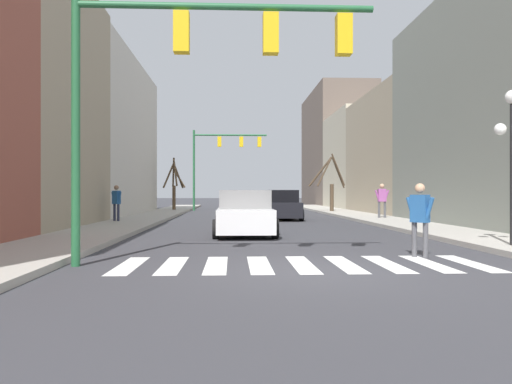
# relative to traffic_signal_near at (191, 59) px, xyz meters

# --- Properties ---
(ground_plane) EXTENTS (240.00, 240.00, 0.00)m
(ground_plane) POSITION_rel_traffic_signal_near_xyz_m (2.32, -0.91, -4.26)
(ground_plane) COLOR #38383D
(building_row_left) EXTENTS (6.00, 37.46, 10.83)m
(building_row_left) POSITION_rel_traffic_signal_near_xyz_m (-8.31, 11.51, 0.95)
(building_row_left) COLOR #934C3D
(building_row_left) RESTS_ON ground_plane
(building_row_right) EXTENTS (6.00, 62.07, 13.11)m
(building_row_right) POSITION_rel_traffic_signal_near_xyz_m (12.95, 25.18, 1.12)
(building_row_right) COLOR beige
(building_row_right) RESTS_ON ground_plane
(crosswalk_stripes) EXTENTS (7.65, 2.60, 0.01)m
(crosswalk_stripes) POSITION_rel_traffic_signal_near_xyz_m (2.32, 0.05, -4.26)
(crosswalk_stripes) COLOR white
(crosswalk_stripes) RESTS_ON ground_plane
(traffic_signal_near) EXTENTS (6.24, 0.28, 5.77)m
(traffic_signal_near) POSITION_rel_traffic_signal_near_xyz_m (0.00, 0.00, 0.00)
(traffic_signal_near) COLOR #236038
(traffic_signal_near) RESTS_ON ground_plane
(traffic_signal_far) EXTENTS (6.11, 0.28, 6.65)m
(traffic_signal_far) POSITION_rel_traffic_signal_near_xyz_m (-0.17, 30.99, 0.64)
(traffic_signal_far) COLOR #236038
(traffic_signal_far) RESTS_ON ground_plane
(street_lamp_right_corner) EXTENTS (0.95, 0.36, 4.01)m
(street_lamp_right_corner) POSITION_rel_traffic_signal_near_xyz_m (8.08, 2.18, -1.26)
(street_lamp_right_corner) COLOR black
(street_lamp_right_corner) RESTS_ON sidewalk_right
(car_parked_left_far) EXTENTS (2.13, 4.52, 1.64)m
(car_parked_left_far) POSITION_rel_traffic_signal_near_xyz_m (3.02, 24.23, -3.50)
(car_parked_left_far) COLOR silver
(car_parked_left_far) RESTS_ON ground_plane
(car_driving_away_lane) EXTENTS (2.05, 4.72, 1.64)m
(car_driving_away_lane) POSITION_rel_traffic_signal_near_xyz_m (3.57, 17.28, -3.50)
(car_driving_away_lane) COLOR black
(car_driving_away_lane) RESTS_ON ground_plane
(car_parked_right_mid) EXTENTS (2.14, 4.20, 1.59)m
(car_parked_right_mid) POSITION_rel_traffic_signal_near_xyz_m (1.28, 7.13, -3.52)
(car_parked_right_mid) COLOR white
(car_parked_right_mid) RESTS_ON ground_plane
(pedestrian_on_left_sidewalk) EXTENTS (0.61, 0.54, 1.70)m
(pedestrian_on_left_sidewalk) POSITION_rel_traffic_signal_near_xyz_m (-4.67, 13.64, -3.11)
(pedestrian_on_left_sidewalk) COLOR #282D47
(pedestrian_on_left_sidewalk) RESTS_ON sidewalk_left
(pedestrian_near_right_corner) EXTENTS (0.51, 0.65, 1.72)m
(pedestrian_near_right_corner) POSITION_rel_traffic_signal_near_xyz_m (5.21, 1.02, -3.24)
(pedestrian_near_right_corner) COLOR #4C4C51
(pedestrian_near_right_corner) RESTS_ON ground_plane
(pedestrian_crossing_street) EXTENTS (0.79, 0.25, 1.83)m
(pedestrian_crossing_street) POSITION_rel_traffic_signal_near_xyz_m (8.86, 16.00, -3.03)
(pedestrian_crossing_street) COLOR #4C4C51
(pedestrian_crossing_street) RESTS_ON sidewalk_right
(street_tree_right_mid) EXTENTS (2.85, 1.50, 4.18)m
(street_tree_right_mid) POSITION_rel_traffic_signal_near_xyz_m (7.93, 25.61, -2.19)
(street_tree_right_mid) COLOR #473828
(street_tree_right_mid) RESTS_ON sidewalk_right
(street_tree_left_near) EXTENTS (1.68, 2.13, 4.10)m
(street_tree_left_near) POSITION_rel_traffic_signal_near_xyz_m (-3.73, 29.18, -2.09)
(street_tree_left_near) COLOR brown
(street_tree_left_near) RESTS_ON sidewalk_left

